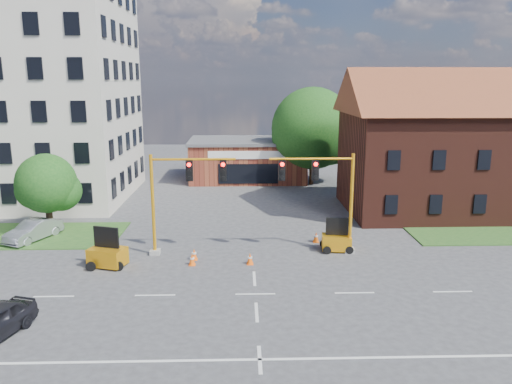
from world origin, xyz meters
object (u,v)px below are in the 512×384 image
(signal_mast_east, at_px, (325,191))
(trailer_east, at_px, (337,241))
(trailer_west, at_px, (107,255))
(signal_mast_west, at_px, (180,192))
(pickup_white, at_px, (397,205))

(signal_mast_east, xyz_separation_m, trailer_east, (0.91, 0.39, -3.28))
(signal_mast_east, bearing_deg, trailer_west, -171.28)
(signal_mast_west, xyz_separation_m, trailer_west, (-4.01, -1.95, -3.21))
(trailer_west, distance_m, pickup_white, 22.56)
(trailer_east, bearing_deg, trailer_west, -164.16)
(trailer_east, xyz_separation_m, pickup_white, (6.31, 8.22, 0.18))
(trailer_east, bearing_deg, signal_mast_east, -150.85)
(signal_mast_west, bearing_deg, trailer_west, -154.03)
(signal_mast_west, relative_size, pickup_white, 1.05)
(pickup_white, bearing_deg, trailer_east, 158.93)
(trailer_east, distance_m, pickup_white, 10.37)
(signal_mast_east, xyz_separation_m, pickup_white, (7.21, 8.61, -3.10))
(signal_mast_east, bearing_deg, signal_mast_west, 180.00)
(trailer_west, xyz_separation_m, trailer_east, (13.62, 2.34, -0.07))
(trailer_east, height_order, pickup_white, trailer_east)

